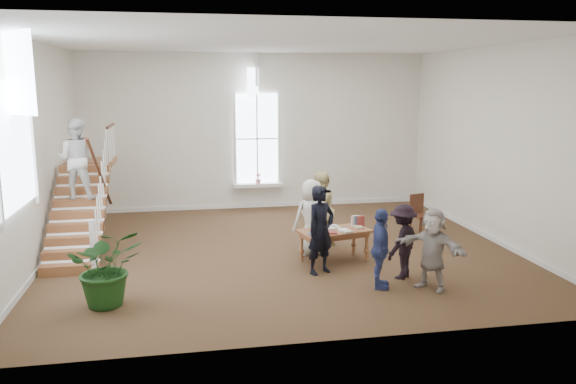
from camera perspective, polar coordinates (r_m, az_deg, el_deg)
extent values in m
plane|color=#402B19|center=(12.52, -0.51, -5.94)|extent=(10.00, 10.00, 0.00)
plane|color=beige|center=(16.49, -3.20, 6.13)|extent=(10.00, 0.00, 10.00)
plane|color=beige|center=(7.71, 5.16, 0.45)|extent=(10.00, 0.00, 10.00)
plane|color=beige|center=(12.25, -24.29, 3.46)|extent=(0.00, 9.00, 9.00)
plane|color=beige|center=(13.81, 20.45, 4.50)|extent=(0.00, 9.00, 9.00)
plane|color=white|center=(12.00, -0.55, 15.06)|extent=(10.00, 10.00, 0.00)
cube|color=white|center=(16.52, -3.06, 0.72)|extent=(1.45, 0.28, 0.10)
plane|color=white|center=(16.45, -3.16, 5.42)|extent=(2.60, 0.00, 2.60)
plane|color=white|center=(16.37, -3.22, 11.00)|extent=(0.60, 0.60, 0.85)
plane|color=white|center=(10.76, -26.00, 4.27)|extent=(0.00, 2.40, 2.40)
plane|color=white|center=(10.71, -26.60, 11.19)|extent=(1.10, 1.10, 1.55)
cube|color=white|center=(16.79, -3.10, -1.34)|extent=(10.00, 0.04, 0.12)
imported|color=pink|center=(16.45, -3.06, 1.38)|extent=(0.17, 0.17, 0.30)
cube|color=brown|center=(11.79, -21.29, -7.30)|extent=(1.10, 0.30, 0.20)
cube|color=brown|center=(12.02, -21.09, -5.95)|extent=(1.10, 0.30, 0.20)
cube|color=brown|center=(12.25, -20.90, -4.65)|extent=(1.10, 0.30, 0.20)
cube|color=brown|center=(12.48, -20.72, -3.40)|extent=(1.10, 0.30, 0.20)
cube|color=brown|center=(12.72, -20.54, -2.20)|extent=(1.10, 0.30, 0.20)
cube|color=brown|center=(12.97, -20.38, -1.04)|extent=(1.10, 0.30, 0.20)
cube|color=brown|center=(13.22, -20.22, 0.08)|extent=(1.10, 0.30, 0.20)
cube|color=brown|center=(13.48, -20.06, 1.15)|extent=(1.10, 0.30, 0.20)
cube|color=brown|center=(13.74, -19.91, 2.19)|extent=(1.10, 0.30, 0.20)
cube|color=brown|center=(14.62, -19.35, 2.88)|extent=(1.10, 1.20, 0.12)
cube|color=white|center=(11.44, -19.17, -5.36)|extent=(0.10, 0.10, 1.10)
cylinder|color=#39210F|center=(12.48, -18.55, 1.67)|extent=(0.07, 2.74, 1.86)
imported|color=silver|center=(12.82, -20.67, 3.18)|extent=(0.94, 0.79, 1.72)
cube|color=brown|center=(11.63, 4.74, -3.98)|extent=(1.57, 1.04, 0.05)
cube|color=brown|center=(11.65, 4.73, -4.33)|extent=(1.43, 0.90, 0.10)
cylinder|color=brown|center=(11.23, 2.55, -6.33)|extent=(0.07, 0.07, 0.63)
cylinder|color=brown|center=(11.81, 7.98, -5.54)|extent=(0.07, 0.07, 0.63)
cylinder|color=brown|center=(11.68, 1.40, -5.63)|extent=(0.07, 0.07, 0.63)
cylinder|color=brown|center=(12.24, 6.69, -4.92)|extent=(0.07, 0.07, 0.63)
cube|color=silver|center=(11.38, 3.13, -4.07)|extent=(0.27, 0.27, 0.04)
cube|color=beige|center=(11.66, 4.26, -3.71)|extent=(0.27, 0.28, 0.04)
cube|color=tan|center=(11.84, 7.14, -3.54)|extent=(0.17, 0.28, 0.04)
cube|color=silver|center=(11.84, 4.61, -3.51)|extent=(0.27, 0.32, 0.03)
cube|color=#4C5972|center=(11.22, 2.64, -4.28)|extent=(0.23, 0.25, 0.04)
cube|color=maroon|center=(11.45, 2.93, -3.95)|extent=(0.28, 0.28, 0.04)
cube|color=white|center=(11.53, 5.57, -3.88)|extent=(0.20, 0.21, 0.04)
cube|color=#BFB299|center=(11.49, 5.90, -3.96)|extent=(0.23, 0.32, 0.04)
cube|color=silver|center=(11.52, 3.03, -3.87)|extent=(0.20, 0.31, 0.04)
cube|color=beige|center=(11.73, 3.38, -3.59)|extent=(0.18, 0.22, 0.04)
cube|color=tan|center=(11.54, 5.79, -3.92)|extent=(0.21, 0.31, 0.02)
cube|color=silver|center=(11.56, 3.74, -3.78)|extent=(0.23, 0.28, 0.06)
cube|color=#4C5972|center=(11.78, 4.35, -3.59)|extent=(0.30, 0.30, 0.03)
cube|color=maroon|center=(11.37, 4.52, -4.11)|extent=(0.16, 0.21, 0.03)
imported|color=black|center=(10.86, 3.34, -3.88)|extent=(0.75, 0.67, 1.73)
imported|color=silver|center=(12.07, 2.41, -2.56)|extent=(0.89, 0.67, 1.64)
imported|color=#D9C888|center=(12.60, 3.24, -1.80)|extent=(1.06, 1.03, 1.72)
imported|color=navy|center=(10.23, 9.36, -5.72)|extent=(0.63, 0.93, 1.47)
imported|color=black|center=(10.84, 11.56, -4.94)|extent=(1.04, 1.01, 1.43)
imported|color=#B5A9A3|center=(10.38, 14.44, -5.63)|extent=(1.20, 1.35, 1.49)
imported|color=#163B12|center=(9.83, -17.93, -7.25)|extent=(1.38, 1.25, 1.33)
cube|color=#39210F|center=(14.13, 13.38, -2.38)|extent=(0.53, 0.53, 0.05)
cube|color=#39210F|center=(14.21, 12.93, -1.16)|extent=(0.41, 0.16, 0.50)
cylinder|color=#39210F|center=(13.95, 13.25, -3.52)|extent=(0.04, 0.04, 0.44)
cylinder|color=#39210F|center=(14.17, 14.31, -3.35)|extent=(0.04, 0.04, 0.44)
cylinder|color=#39210F|center=(14.20, 12.37, -3.22)|extent=(0.04, 0.04, 0.44)
cylinder|color=#39210F|center=(14.42, 13.42, -3.06)|extent=(0.04, 0.04, 0.44)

